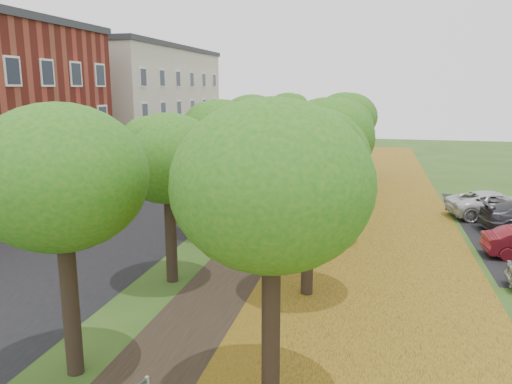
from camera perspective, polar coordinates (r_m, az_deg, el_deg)
The scene contains 8 objects.
ground at distance 12.58m, azimuth -10.85°, elevation -20.79°, with size 120.00×120.00×0.00m, color #2D4C19.
street_asphalt at distance 28.21m, azimuth -12.44°, elevation -2.29°, with size 8.00×70.00×0.01m, color black.
footpath at distance 25.91m, azimuth 2.72°, elevation -3.27°, with size 3.20×70.00×0.01m, color black.
leaf_verge at distance 25.52m, azimuth 13.85°, elevation -3.84°, with size 7.50×70.00×0.01m, color #A27C1E.
tree_row_west at distance 25.61m, azimuth -2.05°, elevation 6.77°, with size 4.02×34.02×6.22m.
tree_row_east at distance 24.79m, azimuth 8.78°, elevation 6.47°, with size 4.02×34.02×6.22m.
building_cream at distance 47.77m, azimuth -13.74°, elevation 9.64°, with size 10.30×20.30×10.40m.
car_white at distance 29.18m, azimuth 25.74°, elevation -1.34°, with size 2.30×4.98×1.38m, color silver.
Camera 1 is at (4.54, -9.61, 6.73)m, focal length 35.00 mm.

